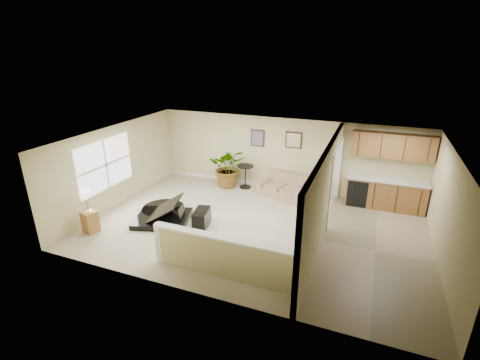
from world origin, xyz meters
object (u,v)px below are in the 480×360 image
at_px(piano_bench, 202,218).
at_px(small_plant, 307,192).
at_px(loveseat, 285,185).
at_px(accent_table, 245,174).
at_px(lamp_stand, 89,215).
at_px(palm_plant, 229,168).
at_px(piano, 163,200).

height_order(piano_bench, small_plant, small_plant).
height_order(piano_bench, loveseat, loveseat).
xyz_separation_m(accent_table, lamp_stand, (-2.76, -4.46, -0.02)).
distance_m(palm_plant, small_plant, 2.86).
xyz_separation_m(piano_bench, lamp_stand, (-2.64, -1.36, 0.26)).
bearing_deg(piano, lamp_stand, -152.18).
distance_m(accent_table, small_plant, 2.26).
bearing_deg(piano_bench, accent_table, 87.76).
bearing_deg(piano_bench, small_plant, 50.35).
distance_m(loveseat, small_plant, 0.78).
relative_size(loveseat, palm_plant, 1.23).
relative_size(piano_bench, accent_table, 0.89).
height_order(accent_table, small_plant, accent_table).
distance_m(piano_bench, accent_table, 3.11).
height_order(loveseat, accent_table, loveseat).
relative_size(loveseat, accent_table, 2.36).
xyz_separation_m(piano, loveseat, (2.81, 2.94, -0.23)).
bearing_deg(piano, palm_plant, 59.77).
height_order(loveseat, palm_plant, palm_plant).
bearing_deg(accent_table, piano_bench, -92.24).
relative_size(piano, palm_plant, 1.29).
bearing_deg(lamp_stand, palm_plant, 63.53).
bearing_deg(palm_plant, piano, -104.17).
bearing_deg(palm_plant, small_plant, -3.33).
xyz_separation_m(palm_plant, small_plant, (2.82, -0.16, -0.44)).
xyz_separation_m(piano_bench, palm_plant, (-0.47, 3.00, 0.46)).
distance_m(piano, small_plant, 4.58).
distance_m(small_plant, lamp_stand, 6.53).
xyz_separation_m(piano_bench, accent_table, (0.12, 3.10, 0.28)).
xyz_separation_m(loveseat, palm_plant, (-2.05, 0.07, 0.34)).
bearing_deg(palm_plant, lamp_stand, -116.47).
height_order(accent_table, lamp_stand, lamp_stand).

